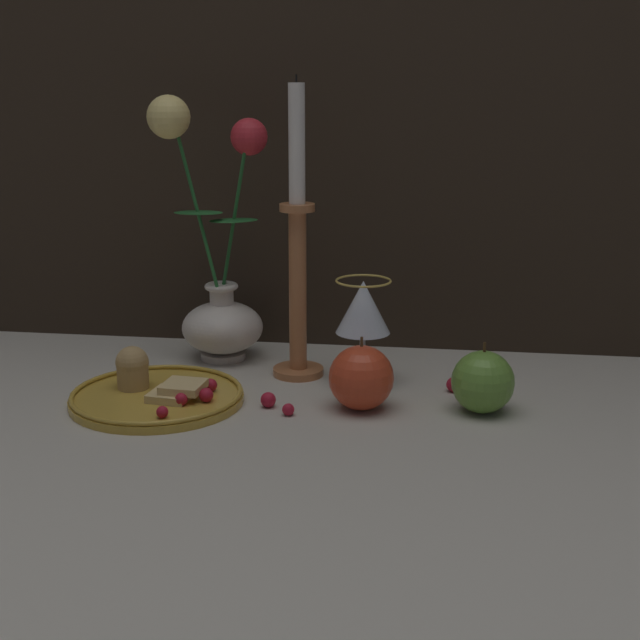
# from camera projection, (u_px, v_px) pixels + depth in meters

# --- Properties ---
(ground_plane) EXTENTS (2.40, 2.40, 0.00)m
(ground_plane) POSITION_uv_depth(u_px,v_px,m) (293.00, 393.00, 1.17)
(ground_plane) COLOR #B7B2A3
(ground_plane) RESTS_ON ground
(vase) EXTENTS (0.16, 0.12, 0.38)m
(vase) POSITION_uv_depth(u_px,v_px,m) (218.00, 280.00, 1.28)
(vase) COLOR silver
(vase) RESTS_ON ground_plane
(plate_with_pastries) EXTENTS (0.22, 0.22, 0.07)m
(plate_with_pastries) POSITION_uv_depth(u_px,v_px,m) (155.00, 392.00, 1.13)
(plate_with_pastries) COLOR gold
(plate_with_pastries) RESTS_ON ground_plane
(wine_glass) EXTENTS (0.07, 0.07, 0.14)m
(wine_glass) POSITION_uv_depth(u_px,v_px,m) (363.00, 311.00, 1.18)
(wine_glass) COLOR silver
(wine_glass) RESTS_ON ground_plane
(candlestick) EXTENTS (0.07, 0.07, 0.40)m
(candlestick) POSITION_uv_depth(u_px,v_px,m) (298.00, 261.00, 1.20)
(candlestick) COLOR #B77042
(candlestick) RESTS_ON ground_plane
(apple_beside_vase) EXTENTS (0.08, 0.08, 0.09)m
(apple_beside_vase) POSITION_uv_depth(u_px,v_px,m) (361.00, 378.00, 1.10)
(apple_beside_vase) COLOR #D14223
(apple_beside_vase) RESTS_ON ground_plane
(apple_near_glass) EXTENTS (0.08, 0.08, 0.09)m
(apple_near_glass) POSITION_uv_depth(u_px,v_px,m) (483.00, 382.00, 1.09)
(apple_near_glass) COLOR #669938
(apple_near_glass) RESTS_ON ground_plane
(berry_near_plate) EXTENTS (0.02, 0.02, 0.02)m
(berry_near_plate) POSITION_uv_depth(u_px,v_px,m) (268.00, 400.00, 1.12)
(berry_near_plate) COLOR #AD192D
(berry_near_plate) RESTS_ON ground_plane
(berry_front_center) EXTENTS (0.02, 0.02, 0.02)m
(berry_front_center) POSITION_uv_depth(u_px,v_px,m) (454.00, 385.00, 1.17)
(berry_front_center) COLOR #AD192D
(berry_front_center) RESTS_ON ground_plane
(berry_by_glass_stem) EXTENTS (0.02, 0.02, 0.02)m
(berry_by_glass_stem) POSITION_uv_depth(u_px,v_px,m) (288.00, 410.00, 1.09)
(berry_by_glass_stem) COLOR #AD192D
(berry_by_glass_stem) RESTS_ON ground_plane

